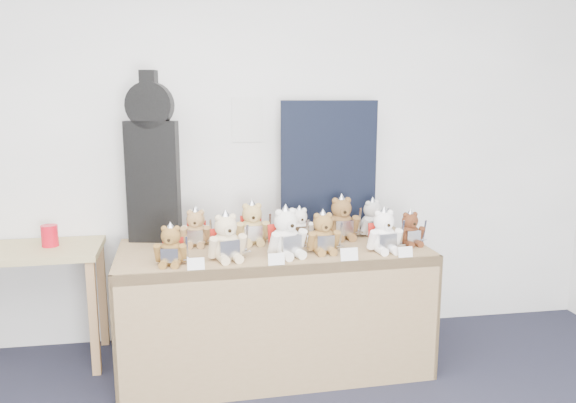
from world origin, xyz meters
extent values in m
plane|color=silver|center=(0.00, 2.50, 1.35)|extent=(6.00, 0.00, 6.00)
cube|color=silver|center=(0.45, 2.49, 1.53)|extent=(0.21, 0.00, 0.30)
cube|color=olive|center=(0.55, 1.96, 0.75)|extent=(1.89, 0.84, 0.06)
cube|color=olive|center=(0.56, 1.59, 0.39)|extent=(1.86, 0.09, 0.78)
cube|color=olive|center=(-0.37, 1.93, 0.39)|extent=(0.05, 0.78, 0.78)
cube|color=olive|center=(1.47, 2.00, 0.39)|extent=(0.05, 0.78, 0.78)
cube|color=tan|center=(-0.97, 2.23, 0.74)|extent=(0.93, 0.54, 0.04)
cube|color=#A07445|center=(-0.55, 2.02, 0.36)|extent=(0.05, 0.05, 0.72)
cube|color=#A07445|center=(-0.56, 2.45, 0.36)|extent=(0.05, 0.05, 0.72)
cube|color=black|center=(-0.17, 2.23, 1.16)|extent=(0.34, 0.16, 0.76)
cylinder|color=black|center=(-0.17, 2.23, 1.63)|extent=(0.30, 0.16, 0.29)
cube|color=black|center=(-0.17, 2.23, 1.75)|extent=(0.11, 0.10, 0.19)
cube|color=black|center=(0.98, 2.33, 1.22)|extent=(0.66, 0.04, 0.88)
cylinder|color=red|center=(-0.82, 2.26, 0.83)|extent=(0.10, 0.10, 0.13)
ellipsoid|color=brown|center=(-0.05, 1.71, 0.84)|extent=(0.16, 0.14, 0.15)
sphere|color=brown|center=(-0.05, 1.71, 0.94)|extent=(0.11, 0.11, 0.11)
cylinder|color=brown|center=(-0.06, 1.66, 0.93)|extent=(0.05, 0.03, 0.04)
sphere|color=black|center=(-0.06, 1.65, 0.93)|extent=(0.02, 0.02, 0.02)
sphere|color=brown|center=(-0.09, 1.71, 0.98)|extent=(0.03, 0.03, 0.03)
sphere|color=brown|center=(-0.02, 1.70, 0.98)|extent=(0.03, 0.03, 0.03)
cylinder|color=brown|center=(-0.12, 1.70, 0.85)|extent=(0.05, 0.08, 0.11)
cylinder|color=brown|center=(0.01, 1.68, 0.85)|extent=(0.05, 0.08, 0.11)
cylinder|color=brown|center=(-0.09, 1.66, 0.80)|extent=(0.06, 0.10, 0.04)
cylinder|color=brown|center=(-0.03, 1.65, 0.80)|extent=(0.06, 0.10, 0.04)
cube|color=white|center=(-0.06, 1.65, 0.84)|extent=(0.10, 0.03, 0.08)
cone|color=white|center=(-0.05, 1.71, 0.98)|extent=(0.09, 0.09, 0.07)
cube|color=white|center=(0.03, 1.67, 0.87)|extent=(0.02, 0.04, 0.15)
cube|color=white|center=(0.03, 1.67, 0.81)|extent=(0.04, 0.01, 0.01)
cube|color=#A91A13|center=(-0.05, 1.76, 0.85)|extent=(0.12, 0.04, 0.13)
ellipsoid|color=beige|center=(0.25, 1.75, 0.85)|extent=(0.21, 0.19, 0.18)
sphere|color=beige|center=(0.25, 1.75, 0.97)|extent=(0.13, 0.13, 0.13)
cylinder|color=beige|center=(0.26, 1.70, 0.96)|extent=(0.06, 0.04, 0.05)
sphere|color=black|center=(0.27, 1.68, 0.96)|extent=(0.02, 0.02, 0.02)
sphere|color=beige|center=(0.21, 1.74, 1.02)|extent=(0.04, 0.04, 0.04)
sphere|color=beige|center=(0.29, 1.76, 1.02)|extent=(0.04, 0.04, 0.04)
cylinder|color=beige|center=(0.17, 1.71, 0.86)|extent=(0.07, 0.11, 0.13)
cylinder|color=beige|center=(0.34, 1.75, 0.86)|extent=(0.07, 0.11, 0.13)
cylinder|color=beige|center=(0.23, 1.68, 0.80)|extent=(0.08, 0.12, 0.05)
cylinder|color=beige|center=(0.30, 1.70, 0.80)|extent=(0.08, 0.12, 0.05)
cube|color=white|center=(0.27, 1.69, 0.86)|extent=(0.12, 0.05, 0.10)
cone|color=white|center=(0.25, 1.75, 1.02)|extent=(0.11, 0.11, 0.08)
cube|color=white|center=(0.36, 1.75, 0.89)|extent=(0.02, 0.05, 0.18)
cube|color=white|center=(0.36, 1.75, 0.82)|extent=(0.05, 0.02, 0.01)
cube|color=#A91A13|center=(0.23, 1.82, 0.86)|extent=(0.14, 0.07, 0.16)
ellipsoid|color=silver|center=(0.59, 1.77, 0.86)|extent=(0.23, 0.21, 0.19)
sphere|color=silver|center=(0.59, 1.77, 0.98)|extent=(0.14, 0.14, 0.14)
cylinder|color=silver|center=(0.61, 1.72, 0.97)|extent=(0.06, 0.05, 0.06)
sphere|color=black|center=(0.62, 1.70, 0.97)|extent=(0.02, 0.02, 0.02)
sphere|color=silver|center=(0.55, 1.76, 1.03)|extent=(0.04, 0.04, 0.04)
sphere|color=silver|center=(0.63, 1.79, 1.03)|extent=(0.04, 0.04, 0.04)
cylinder|color=silver|center=(0.52, 1.72, 0.86)|extent=(0.08, 0.11, 0.14)
cylinder|color=silver|center=(0.68, 1.78, 0.86)|extent=(0.08, 0.11, 0.14)
cylinder|color=silver|center=(0.58, 1.70, 0.80)|extent=(0.09, 0.13, 0.06)
cylinder|color=silver|center=(0.65, 1.73, 0.80)|extent=(0.09, 0.13, 0.06)
cube|color=white|center=(0.62, 1.70, 0.86)|extent=(0.12, 0.06, 0.10)
cone|color=white|center=(0.59, 1.77, 1.04)|extent=(0.12, 0.12, 0.09)
cube|color=white|center=(0.72, 1.78, 0.89)|extent=(0.03, 0.05, 0.19)
cube|color=white|center=(0.72, 1.78, 0.82)|extent=(0.05, 0.03, 0.01)
cube|color=#A91A13|center=(0.57, 1.84, 0.87)|extent=(0.15, 0.08, 0.17)
ellipsoid|color=olive|center=(0.82, 1.81, 0.84)|extent=(0.17, 0.15, 0.16)
sphere|color=olive|center=(0.82, 1.81, 0.95)|extent=(0.12, 0.12, 0.12)
cylinder|color=olive|center=(0.83, 1.76, 0.94)|extent=(0.05, 0.03, 0.05)
sphere|color=black|center=(0.83, 1.74, 0.94)|extent=(0.02, 0.02, 0.02)
sphere|color=olive|center=(0.78, 1.81, 1.00)|extent=(0.04, 0.04, 0.04)
sphere|color=olive|center=(0.86, 1.81, 1.00)|extent=(0.04, 0.04, 0.04)
cylinder|color=olive|center=(0.75, 1.79, 0.85)|extent=(0.05, 0.09, 0.12)
cylinder|color=olive|center=(0.90, 1.80, 0.85)|extent=(0.05, 0.09, 0.12)
cylinder|color=olive|center=(0.79, 1.75, 0.80)|extent=(0.05, 0.11, 0.05)
cylinder|color=olive|center=(0.86, 1.76, 0.80)|extent=(0.05, 0.11, 0.05)
cube|color=white|center=(0.83, 1.75, 0.85)|extent=(0.10, 0.02, 0.09)
cone|color=white|center=(0.82, 1.81, 1.00)|extent=(0.10, 0.10, 0.08)
cube|color=white|center=(0.92, 1.79, 0.88)|extent=(0.02, 0.04, 0.17)
cube|color=white|center=(0.92, 1.79, 0.81)|extent=(0.05, 0.01, 0.01)
ellipsoid|color=white|center=(1.18, 1.77, 0.85)|extent=(0.18, 0.16, 0.17)
sphere|color=white|center=(1.18, 1.77, 0.96)|extent=(0.12, 0.12, 0.12)
cylinder|color=white|center=(1.19, 1.72, 0.95)|extent=(0.05, 0.03, 0.05)
sphere|color=black|center=(1.19, 1.70, 0.95)|extent=(0.02, 0.02, 0.02)
sphere|color=white|center=(1.14, 1.77, 1.01)|extent=(0.04, 0.04, 0.04)
sphere|color=white|center=(1.22, 1.77, 1.01)|extent=(0.04, 0.04, 0.04)
cylinder|color=white|center=(1.11, 1.74, 0.86)|extent=(0.06, 0.10, 0.13)
cylinder|color=white|center=(1.26, 1.76, 0.86)|extent=(0.06, 0.10, 0.13)
cylinder|color=white|center=(1.15, 1.71, 0.80)|extent=(0.06, 0.11, 0.05)
cylinder|color=white|center=(1.23, 1.72, 0.80)|extent=(0.06, 0.11, 0.05)
cube|color=white|center=(1.19, 1.71, 0.85)|extent=(0.11, 0.03, 0.09)
cone|color=white|center=(1.18, 1.77, 1.01)|extent=(0.10, 0.10, 0.08)
cube|color=white|center=(1.29, 1.75, 0.88)|extent=(0.02, 0.04, 0.17)
cube|color=white|center=(1.29, 1.75, 0.81)|extent=(0.05, 0.01, 0.01)
cube|color=#A91A13|center=(1.18, 1.83, 0.86)|extent=(0.14, 0.04, 0.15)
ellipsoid|color=#552F1D|center=(1.39, 1.89, 0.83)|extent=(0.15, 0.13, 0.14)
sphere|color=#552F1D|center=(1.39, 1.89, 0.93)|extent=(0.10, 0.10, 0.10)
cylinder|color=#552F1D|center=(1.40, 1.84, 0.92)|extent=(0.04, 0.03, 0.04)
sphere|color=black|center=(1.40, 1.83, 0.92)|extent=(0.02, 0.02, 0.02)
sphere|color=#552F1D|center=(1.36, 1.88, 0.97)|extent=(0.03, 0.03, 0.03)
sphere|color=#552F1D|center=(1.42, 1.89, 0.97)|extent=(0.03, 0.03, 0.03)
cylinder|color=#552F1D|center=(1.33, 1.86, 0.84)|extent=(0.05, 0.08, 0.10)
cylinder|color=#552F1D|center=(1.46, 1.88, 0.84)|extent=(0.05, 0.08, 0.10)
cylinder|color=#552F1D|center=(1.37, 1.84, 0.80)|extent=(0.05, 0.09, 0.04)
cylinder|color=#552F1D|center=(1.43, 1.84, 0.80)|extent=(0.05, 0.09, 0.04)
cube|color=white|center=(1.40, 1.83, 0.84)|extent=(0.09, 0.03, 0.08)
cone|color=white|center=(1.39, 1.89, 0.97)|extent=(0.09, 0.09, 0.07)
cube|color=white|center=(1.48, 1.87, 0.86)|extent=(0.01, 0.04, 0.14)
cube|color=white|center=(1.48, 1.87, 0.81)|extent=(0.04, 0.01, 0.01)
ellipsoid|color=#C8B392|center=(0.09, 2.11, 0.84)|extent=(0.16, 0.15, 0.15)
sphere|color=#C8B392|center=(0.09, 2.11, 0.94)|extent=(0.11, 0.11, 0.11)
cylinder|color=#C8B392|center=(0.08, 2.07, 0.93)|extent=(0.05, 0.03, 0.05)
sphere|color=black|center=(0.08, 2.05, 0.93)|extent=(0.02, 0.02, 0.02)
sphere|color=#C8B392|center=(0.05, 2.12, 0.98)|extent=(0.03, 0.03, 0.03)
sphere|color=#C8B392|center=(0.12, 2.11, 0.98)|extent=(0.03, 0.03, 0.03)
cylinder|color=#C8B392|center=(0.01, 2.10, 0.85)|extent=(0.05, 0.09, 0.11)
cylinder|color=#C8B392|center=(0.15, 2.08, 0.85)|extent=(0.05, 0.09, 0.11)
cylinder|color=#C8B392|center=(0.05, 2.06, 0.80)|extent=(0.06, 0.10, 0.04)
cylinder|color=#C8B392|center=(0.11, 2.06, 0.80)|extent=(0.06, 0.10, 0.04)
cube|color=white|center=(0.08, 2.05, 0.84)|extent=(0.10, 0.03, 0.08)
cone|color=white|center=(0.09, 2.11, 0.98)|extent=(0.09, 0.09, 0.07)
cube|color=white|center=(0.17, 2.07, 0.87)|extent=(0.02, 0.04, 0.16)
cube|color=white|center=(0.17, 2.07, 0.81)|extent=(0.04, 0.01, 0.01)
ellipsoid|color=tan|center=(0.43, 2.09, 0.85)|extent=(0.17, 0.15, 0.17)
sphere|color=tan|center=(0.43, 2.09, 0.96)|extent=(0.12, 0.12, 0.12)
cylinder|color=tan|center=(0.43, 2.04, 0.95)|extent=(0.05, 0.03, 0.05)
sphere|color=black|center=(0.43, 2.02, 0.95)|extent=(0.02, 0.02, 0.02)
sphere|color=tan|center=(0.39, 2.09, 1.01)|extent=(0.04, 0.04, 0.04)
sphere|color=tan|center=(0.47, 2.09, 1.01)|extent=(0.04, 0.04, 0.04)
cylinder|color=tan|center=(0.35, 2.07, 0.86)|extent=(0.05, 0.09, 0.13)
cylinder|color=tan|center=(0.51, 2.07, 0.86)|extent=(0.05, 0.09, 0.13)
cylinder|color=tan|center=(0.39, 2.03, 0.80)|extent=(0.05, 0.11, 0.05)
cylinder|color=tan|center=(0.47, 2.03, 0.80)|extent=(0.05, 0.11, 0.05)
cube|color=white|center=(0.43, 2.02, 0.85)|extent=(0.11, 0.02, 0.09)
cone|color=white|center=(0.43, 2.09, 1.02)|extent=(0.11, 0.11, 0.08)
cube|color=white|center=(0.54, 2.06, 0.88)|extent=(0.01, 0.04, 0.18)
cube|color=white|center=(0.54, 2.06, 0.81)|extent=(0.05, 0.01, 0.01)
cube|color=#A91A13|center=(0.43, 2.15, 0.86)|extent=(0.14, 0.03, 0.15)
ellipsoid|color=white|center=(0.74, 2.11, 0.84)|extent=(0.16, 0.14, 0.14)
sphere|color=white|center=(0.74, 2.11, 0.93)|extent=(0.10, 0.10, 0.10)
cylinder|color=white|center=(0.74, 2.07, 0.92)|extent=(0.05, 0.03, 0.04)
sphere|color=black|center=(0.75, 2.05, 0.92)|extent=(0.02, 0.02, 0.02)
sphere|color=white|center=(0.70, 2.11, 0.97)|extent=(0.03, 0.03, 0.03)
sphere|color=white|center=(0.77, 2.12, 0.97)|extent=(0.03, 0.03, 0.03)
cylinder|color=white|center=(0.67, 2.08, 0.84)|extent=(0.05, 0.08, 0.10)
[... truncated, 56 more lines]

